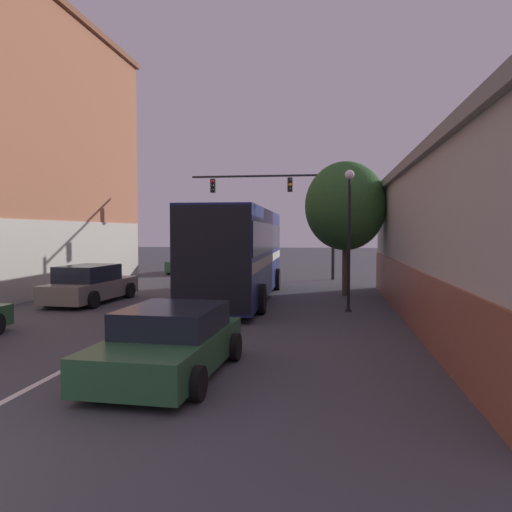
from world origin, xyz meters
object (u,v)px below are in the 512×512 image
Objects in this scene: bus at (239,250)px; traffic_signal_gantry at (289,200)px; hatchback_foreground at (170,343)px; parked_car_left_near at (189,263)px; street_tree_near at (345,206)px; parked_car_left_mid at (90,285)px; street_lamp at (349,229)px.

bus is 1.34× the size of traffic_signal_gantry.
traffic_signal_gantry is (1.30, 8.90, 2.53)m from bus.
hatchback_foreground is 23.43m from parked_car_left_near.
street_tree_near is at bearing -13.58° from hatchback_foreground.
parked_car_left_mid is 0.83× the size of street_tree_near.
parked_car_left_mid reaches higher than parked_car_left_near.
bus is at bearing -154.90° from street_tree_near.
traffic_signal_gantry is 11.82m from street_lamp.
street_lamp reaches higher than parked_car_left_mid.
parked_car_left_mid is at bearing -122.82° from traffic_signal_gantry.
hatchback_foreground is 0.74× the size of street_tree_near.
street_lamp reaches higher than parked_car_left_near.
bus is at bearing -98.30° from traffic_signal_gantry.
hatchback_foreground is (0.54, -10.53, -1.39)m from bus.
bus reaches higher than parked_car_left_mid.
street_tree_near is (0.01, 4.41, 0.98)m from street_lamp.
traffic_signal_gantry reaches higher than parked_car_left_near.
street_tree_near is at bearing 89.88° from street_lamp.
parked_car_left_near is at bearing 23.21° from bus.
parked_car_left_near reaches higher than hatchback_foreground.
parked_car_left_mid is at bearing 175.48° from street_lamp.
bus is 5.01m from street_tree_near.
parked_car_left_near is 0.74× the size of street_tree_near.
street_tree_near is (2.93, -6.92, -0.72)m from traffic_signal_gantry.
parked_car_left_near is 14.42m from street_tree_near.
hatchback_foreground is at bearing -114.42° from street_lamp.
parked_car_left_near is (-5.55, 12.09, -1.36)m from bus.
street_tree_near reaches higher than parked_car_left_mid.
street_lamp is (9.77, -14.52, 2.18)m from parked_car_left_near.
street_tree_near is (3.68, 12.51, 3.19)m from hatchback_foreground.
hatchback_foreground is 1.01× the size of parked_car_left_near.
street_lamp is (2.92, -11.33, -1.70)m from traffic_signal_gantry.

